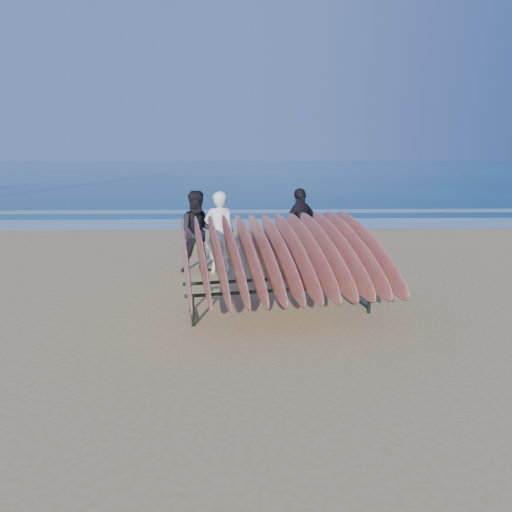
# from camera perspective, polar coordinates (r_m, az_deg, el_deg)

# --- Properties ---
(ground) EXTENTS (120.00, 120.00, 0.00)m
(ground) POSITION_cam_1_polar(r_m,az_deg,el_deg) (7.24, 0.19, -8.80)
(ground) COLOR tan
(ground) RESTS_ON ground
(ocean) EXTENTS (160.00, 160.00, 0.00)m
(ocean) POSITION_cam_1_polar(r_m,az_deg,el_deg) (61.76, -1.54, 10.71)
(ocean) COLOR navy
(ocean) RESTS_ON ground
(foam_near) EXTENTS (160.00, 160.00, 0.00)m
(foam_near) POSITION_cam_1_polar(r_m,az_deg,el_deg) (16.92, -0.94, 4.02)
(foam_near) COLOR white
(foam_near) RESTS_ON ground
(foam_far) EXTENTS (160.00, 160.00, 0.00)m
(foam_far) POSITION_cam_1_polar(r_m,az_deg,el_deg) (20.39, -1.08, 5.59)
(foam_far) COLOR white
(foam_far) RESTS_ON ground
(surfboard_rack) EXTENTS (3.65, 3.56, 1.73)m
(surfboard_rack) POSITION_cam_1_polar(r_m,az_deg,el_deg) (7.54, 3.03, 0.23)
(surfboard_rack) COLOR black
(surfboard_rack) RESTS_ON ground
(person_white) EXTENTS (0.72, 0.53, 1.82)m
(person_white) POSITION_cam_1_polar(r_m,az_deg,el_deg) (10.15, -4.58, 2.95)
(person_white) COLOR white
(person_white) RESTS_ON ground
(person_dark_a) EXTENTS (1.04, 0.90, 1.83)m
(person_dark_a) POSITION_cam_1_polar(r_m,az_deg,el_deg) (10.23, -7.15, 2.98)
(person_dark_a) COLOR black
(person_dark_a) RESTS_ON ground
(person_dark_b) EXTENTS (1.10, 1.01, 1.80)m
(person_dark_b) POSITION_cam_1_polar(r_m,az_deg,el_deg) (11.17, 5.55, 3.83)
(person_dark_b) COLOR black
(person_dark_b) RESTS_ON ground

